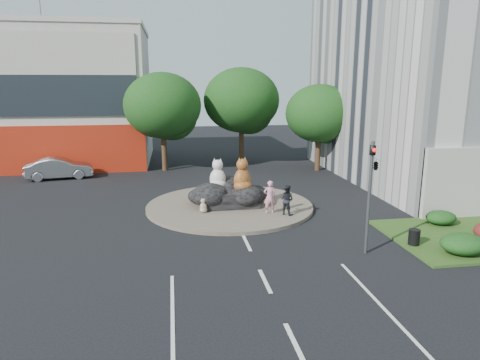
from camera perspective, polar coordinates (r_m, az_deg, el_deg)
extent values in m
plane|color=black|center=(16.77, 3.35, -13.32)|extent=(120.00, 120.00, 0.00)
cylinder|color=brown|center=(25.95, -1.38, -3.47)|extent=(10.00, 10.00, 0.20)
cube|color=beige|center=(45.16, -28.49, 9.56)|extent=(25.00, 12.00, 12.00)
cube|color=beige|center=(45.39, -29.36, 17.36)|extent=(25.20, 12.20, 0.40)
cylinder|color=#595B60|center=(46.79, -25.18, 20.94)|extent=(0.10, 0.10, 5.00)
cylinder|color=#382314|center=(37.10, -10.07, 4.10)|extent=(0.44, 0.44, 3.74)
ellipsoid|color=black|center=(36.74, -10.29, 9.74)|extent=(6.46, 6.46, 5.49)
sphere|color=black|center=(37.28, -8.99, 8.52)|extent=(4.25, 4.25, 4.25)
sphere|color=black|center=(36.49, -11.38, 8.74)|extent=(3.74, 3.74, 3.74)
cylinder|color=#382314|center=(39.57, 0.18, 4.99)|extent=(0.44, 0.44, 3.96)
ellipsoid|color=black|center=(39.23, 0.19, 10.60)|extent=(6.84, 6.84, 5.81)
sphere|color=black|center=(39.90, 1.22, 9.34)|extent=(4.50, 4.50, 4.50)
sphere|color=black|center=(38.85, -0.78, 9.65)|extent=(3.96, 3.96, 3.96)
cylinder|color=#382314|center=(37.25, 10.36, 3.78)|extent=(0.44, 0.44, 3.30)
ellipsoid|color=black|center=(36.89, 10.56, 8.73)|extent=(5.70, 5.70, 4.84)
sphere|color=black|center=(37.69, 11.41, 7.63)|extent=(3.75, 3.75, 3.75)
sphere|color=black|center=(36.42, 9.63, 7.88)|extent=(3.30, 3.30, 3.30)
ellipsoid|color=black|center=(21.08, 27.61, -7.56)|extent=(2.00, 1.60, 0.90)
ellipsoid|color=black|center=(24.86, 25.23, -4.55)|extent=(1.60, 1.28, 0.72)
cylinder|color=#595B60|center=(19.27, 16.83, -2.41)|extent=(0.14, 0.14, 5.00)
imported|color=black|center=(18.91, 17.16, 2.56)|extent=(0.21, 0.26, 1.30)
imported|color=black|center=(19.04, 17.67, 1.98)|extent=(0.26, 1.24, 0.50)
sphere|color=red|center=(18.68, 17.50, 3.82)|extent=(0.18, 0.18, 0.18)
cylinder|color=#595B60|center=(28.15, 26.52, 4.59)|extent=(0.18, 0.18, 8.00)
cylinder|color=#595B60|center=(27.38, 25.62, 12.91)|extent=(2.00, 0.12, 0.12)
cube|color=silver|center=(26.83, 23.80, 12.88)|extent=(0.50, 0.22, 0.12)
imported|color=#D0869B|center=(23.99, 3.98, -2.28)|extent=(0.70, 0.47, 1.88)
imported|color=black|center=(23.88, 6.24, -2.63)|extent=(1.03, 1.03, 1.69)
imported|color=#95979C|center=(36.44, -22.94, 1.45)|extent=(5.23, 2.53, 1.65)
cylinder|color=black|center=(21.31, 22.20, -7.05)|extent=(0.59, 0.59, 0.72)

